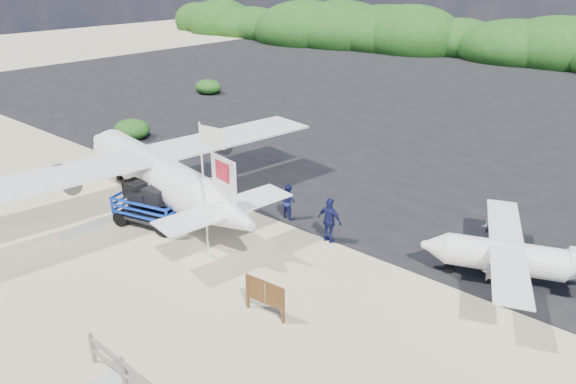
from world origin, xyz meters
name	(u,v)px	position (x,y,z in m)	size (l,w,h in m)	color
ground	(170,257)	(0.00, 0.00, 0.00)	(160.00, 160.00, 0.00)	beige
asphalt_apron	(472,108)	(0.00, 30.00, 0.00)	(90.00, 50.00, 0.04)	#B2B2B2
lagoon	(82,187)	(-9.00, 1.50, 0.00)	(9.00, 7.00, 0.40)	#B2B2B2
vegetation_band	(557,66)	(0.00, 55.00, 0.00)	(124.00, 8.00, 4.40)	#B2B2B2
baggage_cart	(153,225)	(-2.75, 1.22, 0.00)	(3.21, 1.84, 1.61)	#0D38D0
flagpole	(209,257)	(1.19, 0.93, 0.00)	(1.07, 0.45, 5.37)	white
signboard	(265,315)	(5.25, -0.32, 0.00)	(1.59, 0.15, 1.31)	brown
crew_a	(185,187)	(-3.20, 3.47, 0.91)	(0.66, 0.43, 1.81)	#131748
crew_b	(288,201)	(1.32, 5.51, 0.80)	(0.78, 0.61, 1.61)	#131748
crew_c	(330,220)	(3.99, 4.92, 0.96)	(1.12, 0.47, 1.91)	#131748
aircraft_small	(351,87)	(-11.91, 30.58, 0.00)	(6.27, 6.27, 2.26)	#B2B2B2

